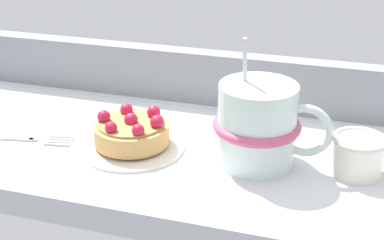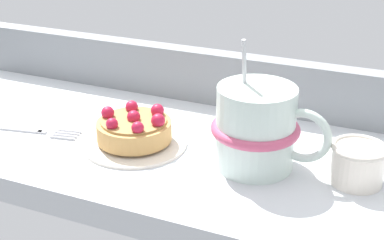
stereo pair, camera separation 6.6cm
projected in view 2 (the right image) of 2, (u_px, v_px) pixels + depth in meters
The scene contains 7 objects.
ground_plane at pixel (187, 156), 71.31cm from camera, with size 89.40×32.60×3.37cm, color silver.
window_rail_back at pixel (227, 79), 81.30cm from camera, with size 87.61×3.01×7.92cm, color gray.
dessert_plate at pixel (135, 142), 70.47cm from camera, with size 13.54×13.54×0.81cm.
raspberry_tart at pixel (134, 128), 69.64cm from camera, with size 9.60×9.60×4.18cm.
coffee_mug at pixel (257, 128), 63.47cm from camera, with size 14.17×10.51×15.43cm.
dessert_fork at pixel (27, 130), 73.96cm from camera, with size 15.58×4.45×0.60cm.
sugar_bowl at pixel (358, 163), 61.09cm from camera, with size 6.39×6.39×4.68cm.
Camera 2 is at (25.48, -57.46, 32.34)cm, focal length 50.95 mm.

